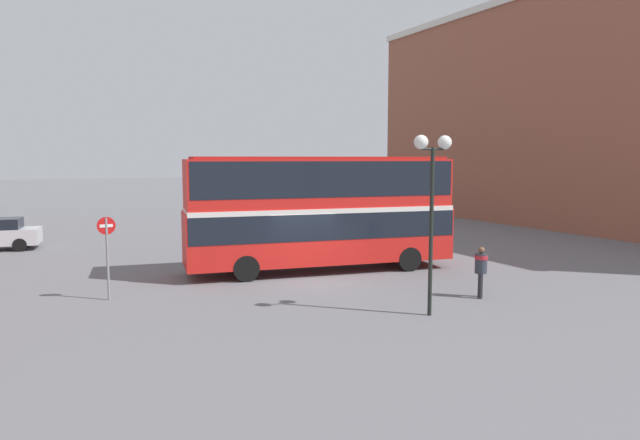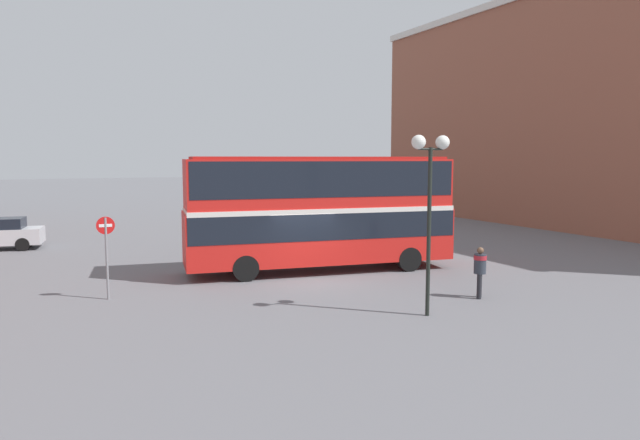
% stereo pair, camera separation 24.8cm
% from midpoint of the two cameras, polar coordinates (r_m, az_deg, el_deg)
% --- Properties ---
extents(ground_plane, '(240.00, 240.00, 0.00)m').
position_cam_midpoint_polar(ground_plane, '(21.69, -1.47, -6.09)').
color(ground_plane, slate).
extents(building_row_right, '(10.57, 38.23, 15.58)m').
position_cam_midpoint_polar(building_row_right, '(42.97, 26.91, 9.80)').
color(building_row_right, '#935642').
rests_on(building_row_right, ground_plane).
extents(double_decker_bus, '(11.13, 4.23, 4.68)m').
position_cam_midpoint_polar(double_decker_bus, '(23.18, -0.30, 1.40)').
color(double_decker_bus, red).
rests_on(double_decker_bus, ground_plane).
extents(pedestrian_foreground, '(0.59, 0.59, 1.71)m').
position_cam_midpoint_polar(pedestrian_foreground, '(19.61, 15.45, -4.52)').
color(pedestrian_foreground, '#232328').
rests_on(pedestrian_foreground, ground_plane).
extents(parked_car_kerb_far, '(4.59, 2.14, 1.64)m').
position_cam_midpoint_polar(parked_car_kerb_far, '(41.67, 3.97, 0.97)').
color(parked_car_kerb_far, silver).
rests_on(parked_car_kerb_far, ground_plane).
extents(street_lamp_twin_globe, '(1.25, 0.41, 5.28)m').
position_cam_midpoint_polar(street_lamp_twin_globe, '(16.73, 10.76, 4.65)').
color(street_lamp_twin_globe, black).
rests_on(street_lamp_twin_globe, ground_plane).
extents(no_entry_sign, '(0.58, 0.08, 2.74)m').
position_cam_midpoint_polar(no_entry_sign, '(19.77, -20.86, -2.41)').
color(no_entry_sign, gray).
rests_on(no_entry_sign, ground_plane).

